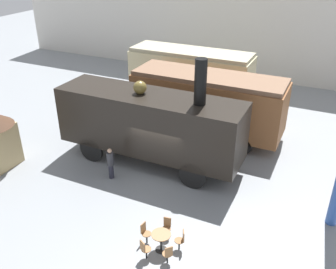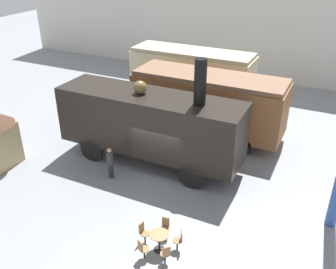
{
  "view_description": "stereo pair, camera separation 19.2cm",
  "coord_description": "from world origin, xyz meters",
  "px_view_note": "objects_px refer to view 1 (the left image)",
  "views": [
    {
      "loc": [
        6.89,
        -13.89,
        10.22
      ],
      "look_at": [
        -0.12,
        1.0,
        1.6
      ],
      "focal_mm": 40.0,
      "sensor_mm": 36.0,
      "label": 1
    },
    {
      "loc": [
        7.06,
        -13.81,
        10.22
      ],
      "look_at": [
        -0.12,
        1.0,
        1.6
      ],
      "focal_mm": 40.0,
      "sensor_mm": 36.0,
      "label": 2
    }
  ],
  "objects_px": {
    "passenger_coach_vintage": "(191,72)",
    "steam_locomotive": "(150,122)",
    "cafe_table_near": "(161,238)",
    "cafe_chair_0": "(145,249)",
    "passenger_coach_wooden": "(208,101)",
    "visitor_person": "(110,162)"
  },
  "relations": [
    {
      "from": "passenger_coach_vintage",
      "to": "steam_locomotive",
      "type": "relative_size",
      "value": 0.88
    },
    {
      "from": "cafe_table_near",
      "to": "cafe_chair_0",
      "type": "distance_m",
      "value": 0.74
    },
    {
      "from": "passenger_coach_wooden",
      "to": "cafe_chair_0",
      "type": "relative_size",
      "value": 9.78
    },
    {
      "from": "passenger_coach_wooden",
      "to": "cafe_chair_0",
      "type": "xyz_separation_m",
      "value": [
        1.37,
        -10.11,
        -1.61
      ]
    },
    {
      "from": "steam_locomotive",
      "to": "cafe_table_near",
      "type": "bearing_deg",
      "value": -58.9
    },
    {
      "from": "passenger_coach_vintage",
      "to": "steam_locomotive",
      "type": "height_order",
      "value": "steam_locomotive"
    },
    {
      "from": "steam_locomotive",
      "to": "cafe_chair_0",
      "type": "bearing_deg",
      "value": -64.31
    },
    {
      "from": "passenger_coach_vintage",
      "to": "cafe_table_near",
      "type": "height_order",
      "value": "passenger_coach_vintage"
    },
    {
      "from": "steam_locomotive",
      "to": "cafe_chair_0",
      "type": "height_order",
      "value": "steam_locomotive"
    },
    {
      "from": "passenger_coach_wooden",
      "to": "visitor_person",
      "type": "distance_m",
      "value": 6.84
    },
    {
      "from": "passenger_coach_wooden",
      "to": "steam_locomotive",
      "type": "distance_m",
      "value": 4.42
    },
    {
      "from": "passenger_coach_vintage",
      "to": "cafe_table_near",
      "type": "xyz_separation_m",
      "value": [
        4.33,
        -13.35,
        -1.74
      ]
    },
    {
      "from": "passenger_coach_vintage",
      "to": "steam_locomotive",
      "type": "distance_m",
      "value": 8.13
    },
    {
      "from": "passenger_coach_vintage",
      "to": "passenger_coach_wooden",
      "type": "xyz_separation_m",
      "value": [
        2.63,
        -3.9,
        -0.19
      ]
    },
    {
      "from": "passenger_coach_vintage",
      "to": "visitor_person",
      "type": "height_order",
      "value": "passenger_coach_vintage"
    },
    {
      "from": "passenger_coach_wooden",
      "to": "cafe_table_near",
      "type": "relative_size",
      "value": 11.13
    },
    {
      "from": "passenger_coach_wooden",
      "to": "passenger_coach_vintage",
      "type": "bearing_deg",
      "value": 124.02
    },
    {
      "from": "passenger_coach_vintage",
      "to": "passenger_coach_wooden",
      "type": "height_order",
      "value": "passenger_coach_vintage"
    },
    {
      "from": "cafe_chair_0",
      "to": "passenger_coach_wooden",
      "type": "bearing_deg",
      "value": 34.5
    },
    {
      "from": "cafe_chair_0",
      "to": "visitor_person",
      "type": "distance_m",
      "value": 5.53
    },
    {
      "from": "passenger_coach_vintage",
      "to": "cafe_table_near",
      "type": "distance_m",
      "value": 14.14
    },
    {
      "from": "passenger_coach_wooden",
      "to": "visitor_person",
      "type": "relative_size",
      "value": 5.3
    }
  ]
}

